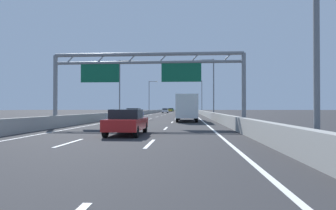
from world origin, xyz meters
name	(u,v)px	position (x,y,z in m)	size (l,w,h in m)	color
ground_plane	(178,112)	(0.00, 100.00, 0.00)	(260.00, 260.00, 0.00)	#2D2D30
lane_dash_left_1	(69,143)	(-1.80, 12.50, 0.01)	(0.16, 3.00, 0.01)	white
lane_dash_left_2	(119,128)	(-1.80, 21.50, 0.01)	(0.16, 3.00, 0.01)	white
lane_dash_left_3	(139,122)	(-1.80, 30.50, 0.01)	(0.16, 3.00, 0.01)	white
lane_dash_left_4	(150,119)	(-1.80, 39.50, 0.01)	(0.16, 3.00, 0.01)	white
lane_dash_left_5	(157,117)	(-1.80, 48.50, 0.01)	(0.16, 3.00, 0.01)	white
lane_dash_left_6	(162,115)	(-1.80, 57.50, 0.01)	(0.16, 3.00, 0.01)	white
lane_dash_left_7	(165,114)	(-1.80, 66.50, 0.01)	(0.16, 3.00, 0.01)	white
lane_dash_left_8	(168,114)	(-1.80, 75.50, 0.01)	(0.16, 3.00, 0.01)	white
lane_dash_left_9	(170,113)	(-1.80, 84.50, 0.01)	(0.16, 3.00, 0.01)	white
lane_dash_left_10	(172,113)	(-1.80, 93.50, 0.01)	(0.16, 3.00, 0.01)	white
lane_dash_left_11	(173,112)	(-1.80, 102.50, 0.01)	(0.16, 3.00, 0.01)	white
lane_dash_left_12	(174,112)	(-1.80, 111.50, 0.01)	(0.16, 3.00, 0.01)	white
lane_dash_left_13	(175,112)	(-1.80, 120.50, 0.01)	(0.16, 3.00, 0.01)	white
lane_dash_left_14	(176,111)	(-1.80, 129.50, 0.01)	(0.16, 3.00, 0.01)	white
lane_dash_left_15	(177,111)	(-1.80, 138.50, 0.01)	(0.16, 3.00, 0.01)	white
lane_dash_left_16	(177,111)	(-1.80, 147.50, 0.01)	(0.16, 3.00, 0.01)	white
lane_dash_left_17	(178,111)	(-1.80, 156.50, 0.01)	(0.16, 3.00, 0.01)	white
lane_dash_right_1	(150,144)	(1.80, 12.50, 0.01)	(0.16, 3.00, 0.01)	white
lane_dash_right_2	(166,128)	(1.80, 21.50, 0.01)	(0.16, 3.00, 0.01)	white
lane_dash_right_3	(172,122)	(1.80, 30.50, 0.01)	(0.16, 3.00, 0.01)	white
lane_dash_right_4	(176,119)	(1.80, 39.50, 0.01)	(0.16, 3.00, 0.01)	white
lane_dash_right_5	(178,117)	(1.80, 48.50, 0.01)	(0.16, 3.00, 0.01)	white
lane_dash_right_6	(179,116)	(1.80, 57.50, 0.01)	(0.16, 3.00, 0.01)	white
lane_dash_right_7	(180,114)	(1.80, 66.50, 0.01)	(0.16, 3.00, 0.01)	white
lane_dash_right_8	(181,114)	(1.80, 75.50, 0.01)	(0.16, 3.00, 0.01)	white
lane_dash_right_9	(182,113)	(1.80, 84.50, 0.01)	(0.16, 3.00, 0.01)	white
lane_dash_right_10	(182,113)	(1.80, 93.50, 0.01)	(0.16, 3.00, 0.01)	white
lane_dash_right_11	(183,112)	(1.80, 102.50, 0.01)	(0.16, 3.00, 0.01)	white
lane_dash_right_12	(183,112)	(1.80, 111.50, 0.01)	(0.16, 3.00, 0.01)	white
lane_dash_right_13	(183,112)	(1.80, 120.50, 0.01)	(0.16, 3.00, 0.01)	white
lane_dash_right_14	(184,111)	(1.80, 129.50, 0.01)	(0.16, 3.00, 0.01)	white
lane_dash_right_15	(184,111)	(1.80, 138.50, 0.01)	(0.16, 3.00, 0.01)	white
lane_dash_right_16	(184,111)	(1.80, 147.50, 0.01)	(0.16, 3.00, 0.01)	white
lane_dash_right_17	(184,111)	(1.80, 156.50, 0.01)	(0.16, 3.00, 0.01)	white
edge_line_left	(160,113)	(-5.25, 88.00, 0.01)	(0.16, 176.00, 0.01)	white
edge_line_right	(193,113)	(5.25, 88.00, 0.01)	(0.16, 176.00, 0.01)	white
barrier_left	(161,111)	(-6.90, 110.00, 0.47)	(0.45, 220.00, 0.95)	#9E9E99
barrier_right	(196,111)	(6.90, 110.00, 0.47)	(0.45, 220.00, 0.95)	#9E9E99
sign_gantry	(146,70)	(-0.14, 24.14, 4.83)	(16.73, 0.36, 6.36)	gray
streetlamp_left_mid	(121,85)	(-7.47, 45.40, 5.40)	(2.58, 0.28, 9.50)	slate
streetlamp_right_mid	(212,84)	(7.47, 45.40, 5.40)	(2.58, 0.28, 9.50)	slate
streetlamp_left_far	(150,95)	(-7.47, 80.78, 5.40)	(2.58, 0.28, 9.50)	slate
streetlamp_right_far	(201,95)	(7.47, 80.78, 5.40)	(2.58, 0.28, 9.50)	slate
silver_car	(120,116)	(-3.63, 29.14, 0.73)	(1.82, 4.15, 1.42)	#A8ADB2
white_car	(165,111)	(-3.45, 87.05, 0.75)	(1.71, 4.42, 1.45)	silver
yellow_car	(170,110)	(-3.81, 116.83, 0.73)	(1.76, 4.24, 1.42)	yellow
red_car	(127,122)	(-0.07, 16.35, 0.75)	(1.85, 4.18, 1.47)	red
blue_car	(134,114)	(-3.77, 37.79, 0.77)	(1.80, 4.43, 1.52)	#2347AD
green_car	(171,110)	(-3.54, 123.81, 0.78)	(1.81, 4.16, 1.52)	#1E7A38
box_truck	(187,107)	(3.40, 33.13, 1.65)	(2.37, 8.73, 3.04)	#194799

